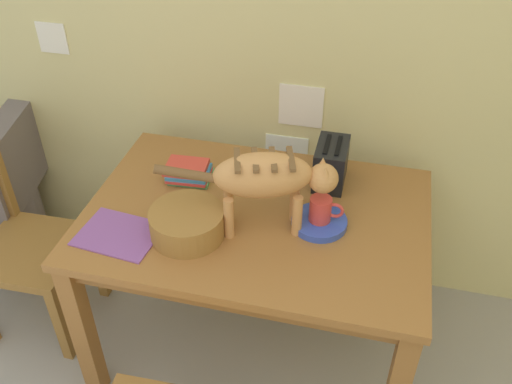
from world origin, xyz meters
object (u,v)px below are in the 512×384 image
object	(u,v)px
magazine	(119,234)
book_stack	(189,172)
cat	(269,178)
coffee_mug	(321,209)
dining_table	(256,231)
wooden_chair_near	(21,245)
saucer_bowl	(319,222)
toaster	(331,164)
wicker_basket	(187,223)

from	to	relation	value
magazine	book_stack	distance (m)	0.41
cat	coffee_mug	size ratio (longest dim) A/B	4.89
dining_table	wooden_chair_near	size ratio (longest dim) A/B	1.38
dining_table	saucer_bowl	bearing A→B (deg)	-2.64
dining_table	book_stack	world-z (taller)	book_stack
coffee_mug	dining_table	bearing A→B (deg)	177.40
wooden_chair_near	cat	bearing A→B (deg)	89.59
cat	book_stack	xyz separation A→B (m)	(-0.37, 0.21, -0.19)
cat	book_stack	distance (m)	0.47
dining_table	magazine	distance (m)	0.51
magazine	book_stack	bearing A→B (deg)	76.63
wooden_chair_near	dining_table	bearing A→B (deg)	93.31
cat	saucer_bowl	size ratio (longest dim) A/B	3.00
cat	wooden_chair_near	xyz separation A→B (m)	(-1.08, -0.02, -0.53)
magazine	toaster	distance (m)	0.85
coffee_mug	magazine	bearing A→B (deg)	-162.08
coffee_mug	cat	bearing A→B (deg)	-163.57
cat	dining_table	bearing A→B (deg)	-154.06
magazine	toaster	world-z (taller)	toaster
dining_table	coffee_mug	world-z (taller)	coffee_mug
cat	toaster	xyz separation A→B (m)	(0.18, 0.33, -0.13)
cat	coffee_mug	xyz separation A→B (m)	(0.18, 0.05, -0.15)
magazine	dining_table	bearing A→B (deg)	33.47
magazine	book_stack	world-z (taller)	book_stack
dining_table	book_stack	size ratio (longest dim) A/B	6.81
dining_table	cat	xyz separation A→B (m)	(0.06, -0.07, 0.31)
magazine	toaster	xyz separation A→B (m)	(0.69, 0.50, 0.08)
cat	book_stack	bearing A→B (deg)	-136.32
toaster	cat	bearing A→B (deg)	-118.26
saucer_bowl	magazine	bearing A→B (deg)	-161.98
wicker_basket	magazine	bearing A→B (deg)	-165.24
coffee_mug	wooden_chair_near	size ratio (longest dim) A/B	0.13
wicker_basket	toaster	bearing A→B (deg)	44.44
toaster	wooden_chair_near	xyz separation A→B (m)	(-1.26, -0.36, -0.40)
magazine	coffee_mug	bearing A→B (deg)	23.73
cat	wicker_basket	xyz separation A→B (m)	(-0.27, -0.11, -0.17)
book_stack	wooden_chair_near	size ratio (longest dim) A/B	0.20
coffee_mug	saucer_bowl	bearing A→B (deg)	180.00
dining_table	cat	bearing A→B (deg)	-47.28
saucer_bowl	coffee_mug	xyz separation A→B (m)	(0.00, 0.00, 0.06)
dining_table	book_stack	xyz separation A→B (m)	(-0.31, 0.15, 0.12)
coffee_mug	book_stack	bearing A→B (deg)	164.17
book_stack	saucer_bowl	bearing A→B (deg)	-15.94
coffee_mug	magazine	size ratio (longest dim) A/B	0.44
dining_table	coffee_mug	bearing A→B (deg)	-2.60
dining_table	wicker_basket	distance (m)	0.31
saucer_bowl	wicker_basket	bearing A→B (deg)	-160.30
coffee_mug	magazine	xyz separation A→B (m)	(-0.69, -0.22, -0.07)
magazine	wooden_chair_near	size ratio (longest dim) A/B	0.30
wicker_basket	toaster	distance (m)	0.63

